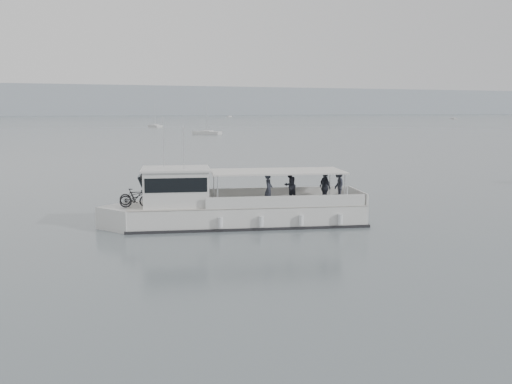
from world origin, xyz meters
name	(u,v)px	position (x,y,z in m)	size (l,w,h in m)	color
ground	(349,228)	(0.00, 0.00, 0.00)	(1400.00, 1400.00, 0.00)	slate
headland	(35,100)	(0.00, 560.00, 14.00)	(1400.00, 90.00, 28.00)	#939EA8
tour_boat	(224,207)	(-5.29, 3.06, 0.90)	(13.10, 5.95, 5.49)	silver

